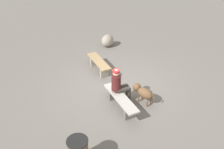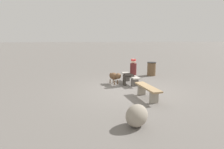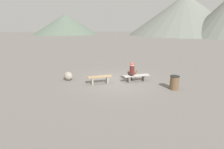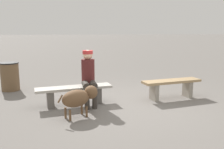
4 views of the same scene
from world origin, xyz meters
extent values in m
cube|color=slate|center=(0.00, 0.00, -0.03)|extent=(210.00, 210.00, 0.06)
cube|color=gray|center=(-1.77, -0.37, 0.21)|extent=(0.14, 0.32, 0.42)
cube|color=gray|center=(-0.79, -0.26, 0.21)|extent=(0.14, 0.32, 0.42)
cube|color=#A3845B|center=(-1.28, -0.31, 0.45)|extent=(1.56, 0.53, 0.06)
cube|color=#605B56|center=(0.61, -0.41, 0.19)|extent=(0.18, 0.34, 0.37)
cube|color=#605B56|center=(1.69, -0.29, 0.19)|extent=(0.18, 0.34, 0.37)
cube|color=#B2ADA3|center=(1.15, -0.35, 0.40)|extent=(1.77, 0.56, 0.06)
cylinder|color=#511E1E|center=(0.82, -0.39, 0.78)|extent=(0.30, 0.30, 0.54)
sphere|color=beige|center=(0.82, -0.39, 1.15)|extent=(0.23, 0.23, 0.23)
cylinder|color=red|center=(0.82, -0.39, 1.21)|extent=(0.24, 0.24, 0.08)
cylinder|color=#38332D|center=(0.90, -0.17, 0.51)|extent=(0.15, 0.43, 0.15)
cylinder|color=#38332D|center=(0.91, 0.04, 0.25)|extent=(0.11, 0.11, 0.51)
cylinder|color=#38332D|center=(0.74, -0.17, 0.51)|extent=(0.15, 0.43, 0.15)
cylinder|color=#38332D|center=(0.74, 0.04, 0.25)|extent=(0.11, 0.11, 0.51)
ellipsoid|color=brown|center=(1.18, 0.49, 0.39)|extent=(0.67, 0.55, 0.34)
sphere|color=brown|center=(0.86, 0.34, 0.46)|extent=(0.28, 0.28, 0.28)
cylinder|color=brown|center=(1.05, 0.32, 0.11)|extent=(0.04, 0.04, 0.22)
cylinder|color=brown|center=(0.98, 0.49, 0.11)|extent=(0.04, 0.04, 0.22)
cylinder|color=brown|center=(1.39, 0.48, 0.11)|extent=(0.04, 0.04, 0.22)
cylinder|color=brown|center=(1.31, 0.65, 0.11)|extent=(0.04, 0.04, 0.22)
cylinder|color=brown|center=(1.48, 0.62, 0.44)|extent=(0.12, 0.08, 0.15)
cylinder|color=black|center=(2.84, -2.15, 0.79)|extent=(0.53, 0.53, 0.03)
ellipsoid|color=gray|center=(-3.30, 0.75, 0.29)|extent=(0.83, 0.84, 0.58)
camera|label=1|loc=(7.19, -2.86, 5.39)|focal=41.41mm
camera|label=2|loc=(-7.51, 2.16, 2.22)|focal=29.50mm
camera|label=3|loc=(-2.37, -10.80, 3.56)|focal=27.67mm
camera|label=4|loc=(1.51, 4.98, 1.69)|focal=37.86mm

